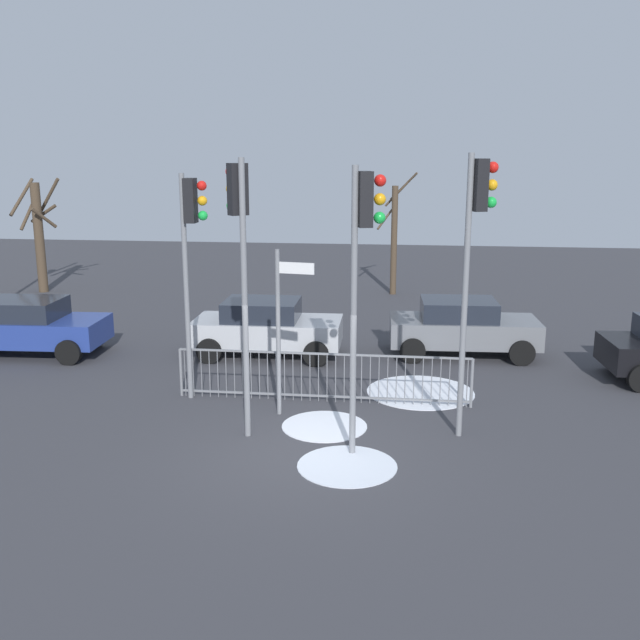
{
  "coord_description": "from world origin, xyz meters",
  "views": [
    {
      "loc": [
        1.71,
        -11.63,
        5.13
      ],
      "look_at": [
        -0.1,
        2.97,
        1.71
      ],
      "focal_mm": 40.0,
      "sensor_mm": 36.0,
      "label": 1
    }
  ],
  "objects_px": {
    "traffic_light_mid_right": "(240,237)",
    "bare_tree_centre": "(39,232)",
    "car_silver_trailing": "(266,327)",
    "car_blue_far": "(29,326)",
    "bare_tree_left": "(394,236)",
    "car_grey_near": "(462,326)",
    "direction_sign_post": "(281,324)",
    "traffic_light_rear_right": "(363,248)",
    "traffic_light_mid_left": "(191,236)",
    "traffic_light_foreground_right": "(475,234)"
  },
  "relations": [
    {
      "from": "traffic_light_rear_right",
      "to": "traffic_light_mid_right",
      "type": "height_order",
      "value": "traffic_light_mid_right"
    },
    {
      "from": "traffic_light_mid_right",
      "to": "bare_tree_left",
      "type": "height_order",
      "value": "traffic_light_mid_right"
    },
    {
      "from": "car_blue_far",
      "to": "traffic_light_mid_right",
      "type": "bearing_deg",
      "value": -37.06
    },
    {
      "from": "traffic_light_rear_right",
      "to": "car_blue_far",
      "type": "height_order",
      "value": "traffic_light_rear_right"
    },
    {
      "from": "traffic_light_mid_left",
      "to": "traffic_light_rear_right",
      "type": "xyz_separation_m",
      "value": [
        3.69,
        -2.48,
        0.14
      ]
    },
    {
      "from": "car_silver_trailing",
      "to": "car_grey_near",
      "type": "relative_size",
      "value": 0.99
    },
    {
      "from": "car_grey_near",
      "to": "bare_tree_left",
      "type": "xyz_separation_m",
      "value": [
        -1.97,
        8.23,
        1.41
      ]
    },
    {
      "from": "car_silver_trailing",
      "to": "bare_tree_left",
      "type": "relative_size",
      "value": 0.85
    },
    {
      "from": "traffic_light_mid_right",
      "to": "car_blue_far",
      "type": "bearing_deg",
      "value": 106.03
    },
    {
      "from": "traffic_light_mid_left",
      "to": "traffic_light_rear_right",
      "type": "bearing_deg",
      "value": 55.89
    },
    {
      "from": "traffic_light_mid_right",
      "to": "bare_tree_centre",
      "type": "relative_size",
      "value": 1.19
    },
    {
      "from": "bare_tree_centre",
      "to": "car_blue_far",
      "type": "bearing_deg",
      "value": -64.06
    },
    {
      "from": "traffic_light_rear_right",
      "to": "direction_sign_post",
      "type": "height_order",
      "value": "traffic_light_rear_right"
    },
    {
      "from": "traffic_light_mid_right",
      "to": "direction_sign_post",
      "type": "xyz_separation_m",
      "value": [
        0.52,
        1.09,
        -1.84
      ]
    },
    {
      "from": "direction_sign_post",
      "to": "bare_tree_centre",
      "type": "relative_size",
      "value": 0.78
    },
    {
      "from": "traffic_light_mid_left",
      "to": "direction_sign_post",
      "type": "distance_m",
      "value": 2.68
    },
    {
      "from": "car_silver_trailing",
      "to": "bare_tree_left",
      "type": "bearing_deg",
      "value": 69.59
    },
    {
      "from": "direction_sign_post",
      "to": "bare_tree_centre",
      "type": "bearing_deg",
      "value": 142.9
    },
    {
      "from": "traffic_light_mid_left",
      "to": "bare_tree_centre",
      "type": "relative_size",
      "value": 1.11
    },
    {
      "from": "traffic_light_mid_right",
      "to": "bare_tree_centre",
      "type": "xyz_separation_m",
      "value": [
        -10.86,
        13.03,
        -1.43
      ]
    },
    {
      "from": "direction_sign_post",
      "to": "traffic_light_rear_right",
      "type": "bearing_deg",
      "value": -36.22
    },
    {
      "from": "car_silver_trailing",
      "to": "traffic_light_mid_right",
      "type": "bearing_deg",
      "value": -84.57
    },
    {
      "from": "car_blue_far",
      "to": "bare_tree_centre",
      "type": "relative_size",
      "value": 0.91
    },
    {
      "from": "traffic_light_mid_right",
      "to": "car_grey_near",
      "type": "bearing_deg",
      "value": 13.98
    },
    {
      "from": "traffic_light_foreground_right",
      "to": "bare_tree_centre",
      "type": "relative_size",
      "value": 1.21
    },
    {
      "from": "traffic_light_mid_left",
      "to": "traffic_light_rear_right",
      "type": "distance_m",
      "value": 4.45
    },
    {
      "from": "traffic_light_foreground_right",
      "to": "car_grey_near",
      "type": "relative_size",
      "value": 1.33
    },
    {
      "from": "traffic_light_mid_right",
      "to": "bare_tree_centre",
      "type": "height_order",
      "value": "traffic_light_mid_right"
    },
    {
      "from": "traffic_light_foreground_right",
      "to": "direction_sign_post",
      "type": "distance_m",
      "value": 4.13
    },
    {
      "from": "car_silver_trailing",
      "to": "car_grey_near",
      "type": "distance_m",
      "value": 5.1
    },
    {
      "from": "car_grey_near",
      "to": "traffic_light_mid_right",
      "type": "bearing_deg",
      "value": -129.19
    },
    {
      "from": "traffic_light_foreground_right",
      "to": "bare_tree_left",
      "type": "distance_m",
      "value": 13.97
    },
    {
      "from": "car_silver_trailing",
      "to": "bare_tree_left",
      "type": "distance_m",
      "value": 9.53
    },
    {
      "from": "traffic_light_rear_right",
      "to": "bare_tree_centre",
      "type": "distance_m",
      "value": 18.97
    },
    {
      "from": "bare_tree_left",
      "to": "direction_sign_post",
      "type": "bearing_deg",
      "value": -98.38
    },
    {
      "from": "traffic_light_rear_right",
      "to": "bare_tree_left",
      "type": "height_order",
      "value": "traffic_light_rear_right"
    },
    {
      "from": "bare_tree_left",
      "to": "traffic_light_mid_right",
      "type": "bearing_deg",
      "value": -99.81
    },
    {
      "from": "traffic_light_mid_left",
      "to": "bare_tree_centre",
      "type": "bearing_deg",
      "value": -140.17
    },
    {
      "from": "bare_tree_centre",
      "to": "traffic_light_rear_right",
      "type": "bearing_deg",
      "value": -46.25
    },
    {
      "from": "traffic_light_mid_right",
      "to": "car_silver_trailing",
      "type": "bearing_deg",
      "value": 57.2
    },
    {
      "from": "traffic_light_rear_right",
      "to": "direction_sign_post",
      "type": "relative_size",
      "value": 1.48
    },
    {
      "from": "direction_sign_post",
      "to": "bare_tree_centre",
      "type": "distance_m",
      "value": 16.51
    },
    {
      "from": "car_silver_trailing",
      "to": "car_blue_far",
      "type": "relative_size",
      "value": 0.99
    },
    {
      "from": "traffic_light_mid_left",
      "to": "traffic_light_mid_right",
      "type": "relative_size",
      "value": 0.94
    },
    {
      "from": "traffic_light_rear_right",
      "to": "bare_tree_centre",
      "type": "xyz_separation_m",
      "value": [
        -13.09,
        13.67,
        -1.35
      ]
    },
    {
      "from": "traffic_light_mid_right",
      "to": "traffic_light_rear_right",
      "type": "bearing_deg",
      "value": -55.63
    },
    {
      "from": "direction_sign_post",
      "to": "traffic_light_mid_right",
      "type": "bearing_deg",
      "value": -106.54
    },
    {
      "from": "bare_tree_centre",
      "to": "car_silver_trailing",
      "type": "bearing_deg",
      "value": -37.0
    },
    {
      "from": "traffic_light_rear_right",
      "to": "car_grey_near",
      "type": "distance_m",
      "value": 7.55
    },
    {
      "from": "direction_sign_post",
      "to": "car_grey_near",
      "type": "bearing_deg",
      "value": 60.73
    }
  ]
}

